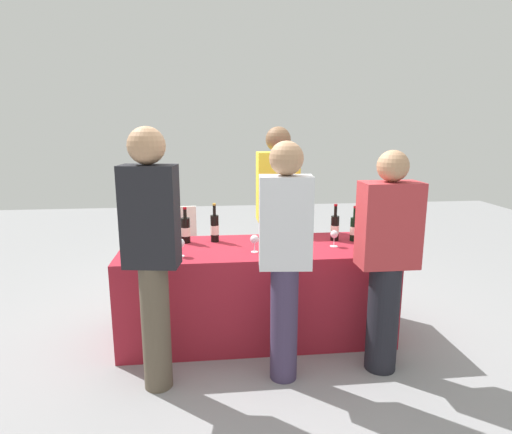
{
  "coord_description": "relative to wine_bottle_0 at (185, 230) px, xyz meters",
  "views": [
    {
      "loc": [
        -0.37,
        -3.39,
        1.77
      ],
      "look_at": [
        0.0,
        0.0,
        1.03
      ],
      "focal_mm": 30.05,
      "sensor_mm": 36.0,
      "label": 1
    }
  ],
  "objects": [
    {
      "name": "server_pouring",
      "position": [
        0.85,
        0.4,
        0.07
      ],
      "size": [
        0.39,
        0.23,
        1.75
      ],
      "rotation": [
        0.0,
        0.0,
        3.15
      ],
      "color": "black",
      "rests_on": "ground_plane"
    },
    {
      "name": "wine_glass_1",
      "position": [
        0.55,
        -0.35,
        -0.01
      ],
      "size": [
        0.07,
        0.07,
        0.14
      ],
      "color": "silver",
      "rests_on": "tasting_table"
    },
    {
      "name": "wine_bottle_3",
      "position": [
        1.45,
        -0.1,
        -0.0
      ],
      "size": [
        0.07,
        0.07,
        0.31
      ],
      "color": "black",
      "rests_on": "tasting_table"
    },
    {
      "name": "menu_board",
      "position": [
        -0.22,
        0.91,
        -0.43
      ],
      "size": [
        0.56,
        0.05,
        0.92
      ],
      "primitive_type": "cube",
      "rotation": [
        0.0,
        0.0,
        0.03
      ],
      "color": "white",
      "rests_on": "ground_plane"
    },
    {
      "name": "wine_bottle_0",
      "position": [
        0.0,
        0.0,
        0.0
      ],
      "size": [
        0.08,
        0.08,
        0.31
      ],
      "color": "black",
      "rests_on": "tasting_table"
    },
    {
      "name": "wine_glass_2",
      "position": [
        0.69,
        -0.28,
        -0.02
      ],
      "size": [
        0.06,
        0.06,
        0.13
      ],
      "color": "silver",
      "rests_on": "tasting_table"
    },
    {
      "name": "tasting_table",
      "position": [
        0.58,
        -0.19,
        -0.5
      ],
      "size": [
        2.21,
        0.79,
        0.78
      ],
      "primitive_type": "cube",
      "color": "maroon",
      "rests_on": "ground_plane"
    },
    {
      "name": "guest_0",
      "position": [
        -0.17,
        -0.87,
        0.1
      ],
      "size": [
        0.37,
        0.24,
        1.76
      ],
      "rotation": [
        0.0,
        0.0,
        -0.15
      ],
      "color": "brown",
      "rests_on": "ground_plane"
    },
    {
      "name": "wine_bottle_2",
      "position": [
        1.28,
        -0.07,
        0.0
      ],
      "size": [
        0.07,
        0.07,
        0.32
      ],
      "color": "black",
      "rests_on": "tasting_table"
    },
    {
      "name": "guest_1",
      "position": [
        0.71,
        -0.86,
        0.04
      ],
      "size": [
        0.36,
        0.22,
        1.67
      ],
      "rotation": [
        0.0,
        0.0,
        -0.09
      ],
      "color": "#3F3351",
      "rests_on": "ground_plane"
    },
    {
      "name": "wine_glass_3",
      "position": [
        1.22,
        -0.26,
        -0.01
      ],
      "size": [
        0.06,
        0.06,
        0.14
      ],
      "color": "silver",
      "rests_on": "tasting_table"
    },
    {
      "name": "ground_plane",
      "position": [
        0.58,
        -0.19,
        -0.89
      ],
      "size": [
        12.0,
        12.0,
        0.0
      ],
      "primitive_type": "plane",
      "color": "gray"
    },
    {
      "name": "guest_2",
      "position": [
        1.44,
        -0.82,
        -0.03
      ],
      "size": [
        0.41,
        0.23,
        1.6
      ],
      "rotation": [
        0.0,
        0.0,
        0.0
      ],
      "color": "black",
      "rests_on": "ground_plane"
    },
    {
      "name": "wine_bottle_1",
      "position": [
        0.25,
        0.01,
        0.01
      ],
      "size": [
        0.07,
        0.07,
        0.33
      ],
      "color": "black",
      "rests_on": "tasting_table"
    },
    {
      "name": "wine_glass_0",
      "position": [
        -0.02,
        -0.4,
        -0.01
      ],
      "size": [
        0.07,
        0.07,
        0.14
      ],
      "color": "silver",
      "rests_on": "tasting_table"
    }
  ]
}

